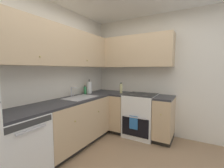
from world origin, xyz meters
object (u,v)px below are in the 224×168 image
oven_range (141,115)px  paper_towel_roll (89,87)px  dishwasher (18,148)px  oil_bottle (121,88)px  soap_bottle (85,90)px

oven_range → paper_towel_roll: paper_towel_roll is taller
dishwasher → oil_bottle: oil_bottle is taller
oven_range → paper_towel_roll: bearing=110.5°
dishwasher → oil_bottle: bearing=-12.2°
oil_bottle → oven_range: bearing=-87.7°
oil_bottle → dishwasher: bearing=167.8°
dishwasher → oil_bottle: 2.16m
paper_towel_roll → oil_bottle: paper_towel_roll is taller
dishwasher → oven_range: (2.05, -0.90, 0.02)m
dishwasher → paper_towel_roll: bearing=5.5°
paper_towel_roll → oil_bottle: 0.71m
dishwasher → soap_bottle: (1.53, 0.18, 0.54)m
dishwasher → paper_towel_roll: 1.76m
oven_range → oil_bottle: size_ratio=4.35×
dishwasher → soap_bottle: soap_bottle is taller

